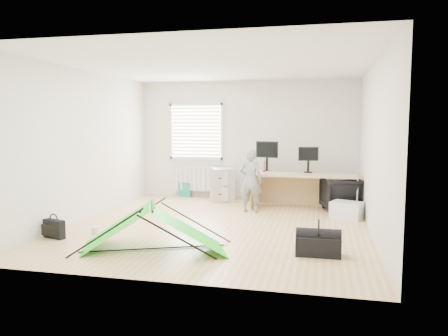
% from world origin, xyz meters
% --- Properties ---
extents(ground, '(5.50, 5.50, 0.00)m').
position_xyz_m(ground, '(0.00, 0.00, 0.00)').
color(ground, tan).
rests_on(ground, ground).
extents(back_wall, '(5.00, 0.02, 2.70)m').
position_xyz_m(back_wall, '(0.00, 2.75, 1.35)').
color(back_wall, silver).
rests_on(back_wall, ground).
extents(window, '(1.20, 0.06, 1.20)m').
position_xyz_m(window, '(-1.20, 2.71, 1.55)').
color(window, silver).
rests_on(window, back_wall).
extents(radiator, '(1.00, 0.12, 0.60)m').
position_xyz_m(radiator, '(-1.20, 2.67, 0.45)').
color(radiator, silver).
rests_on(radiator, back_wall).
extents(desk, '(2.12, 0.75, 0.71)m').
position_xyz_m(desk, '(1.36, 1.78, 0.36)').
color(desk, tan).
rests_on(desk, ground).
extents(filing_cabinet, '(0.68, 0.76, 0.74)m').
position_xyz_m(filing_cabinet, '(-0.49, 2.38, 0.37)').
color(filing_cabinet, '#A6AAAC').
rests_on(filing_cabinet, ground).
extents(monitor_left, '(0.51, 0.25, 0.47)m').
position_xyz_m(monitor_left, '(0.56, 2.06, 0.95)').
color(monitor_left, black).
rests_on(monitor_left, desk).
extents(monitor_right, '(0.42, 0.17, 0.40)m').
position_xyz_m(monitor_right, '(1.42, 2.07, 0.91)').
color(monitor_right, black).
rests_on(monitor_right, desk).
extents(keyboard, '(0.44, 0.30, 0.02)m').
position_xyz_m(keyboard, '(0.52, 2.05, 0.72)').
color(keyboard, beige).
rests_on(keyboard, desk).
extents(thermos, '(0.07, 0.07, 0.24)m').
position_xyz_m(thermos, '(0.48, 2.08, 0.83)').
color(thermos, '#C97081').
rests_on(thermos, desk).
extents(office_chair, '(0.87, 0.89, 0.67)m').
position_xyz_m(office_chair, '(2.09, 1.74, 0.34)').
color(office_chair, black).
rests_on(office_chair, ground).
extents(person, '(0.48, 0.34, 1.25)m').
position_xyz_m(person, '(0.35, 1.23, 0.63)').
color(person, gray).
rests_on(person, ground).
extents(kite, '(2.19, 1.59, 0.62)m').
position_xyz_m(kite, '(-0.55, -1.60, 0.31)').
color(kite, '#14D716').
rests_on(kite, ground).
extents(storage_crate, '(0.66, 0.57, 0.31)m').
position_xyz_m(storage_crate, '(2.18, 1.05, 0.15)').
color(storage_crate, white).
rests_on(storage_crate, ground).
extents(tote_bag, '(0.30, 0.16, 0.34)m').
position_xyz_m(tote_bag, '(-1.45, 2.64, 0.17)').
color(tote_bag, '#1E8876').
rests_on(tote_bag, ground).
extents(laptop_bag, '(0.40, 0.22, 0.29)m').
position_xyz_m(laptop_bag, '(-2.26, -1.37, 0.14)').
color(laptop_bag, black).
rests_on(laptop_bag, ground).
extents(white_box, '(0.10, 0.10, 0.10)m').
position_xyz_m(white_box, '(-1.78, -0.98, 0.05)').
color(white_box, silver).
rests_on(white_box, ground).
extents(duffel_bag, '(0.59, 0.30, 0.26)m').
position_xyz_m(duffel_bag, '(1.69, -1.36, 0.13)').
color(duffel_bag, black).
rests_on(duffel_bag, ground).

